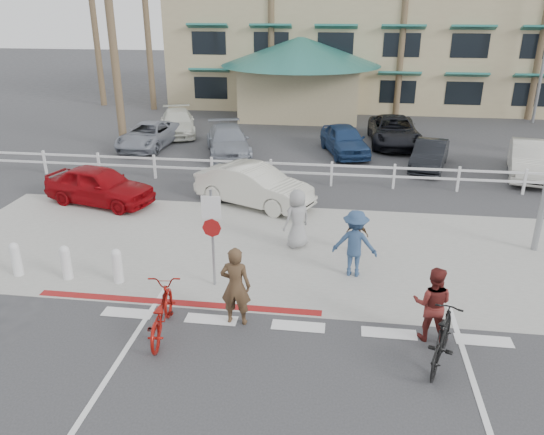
# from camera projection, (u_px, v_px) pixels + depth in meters

# --- Properties ---
(ground) EXTENTS (140.00, 140.00, 0.00)m
(ground) POSITION_uv_depth(u_px,v_px,m) (296.00, 343.00, 11.34)
(ground) COLOR #333335
(bike_path) EXTENTS (12.00, 16.00, 0.01)m
(bike_path) POSITION_uv_depth(u_px,v_px,m) (285.00, 408.00, 9.50)
(bike_path) COLOR #333335
(bike_path) RESTS_ON ground
(sidewalk_plaza) EXTENTS (22.00, 7.00, 0.01)m
(sidewalk_plaza) POSITION_uv_depth(u_px,v_px,m) (310.00, 251.00, 15.46)
(sidewalk_plaza) COLOR gray
(sidewalk_plaza) RESTS_ON ground
(cross_street) EXTENTS (40.00, 5.00, 0.01)m
(cross_street) POSITION_uv_depth(u_px,v_px,m) (318.00, 203.00, 19.13)
(cross_street) COLOR #333335
(cross_street) RESTS_ON ground
(parking_lot) EXTENTS (50.00, 16.00, 0.01)m
(parking_lot) POSITION_uv_depth(u_px,v_px,m) (328.00, 140.00, 27.84)
(parking_lot) COLOR #333335
(parking_lot) RESTS_ON ground
(curb_red) EXTENTS (7.00, 0.25, 0.02)m
(curb_red) POSITION_uv_depth(u_px,v_px,m) (177.00, 303.00, 12.81)
(curb_red) COLOR maroon
(curb_red) RESTS_ON ground
(rail_fence) EXTENTS (29.40, 0.16, 1.00)m
(rail_fence) POSITION_uv_depth(u_px,v_px,m) (334.00, 174.00, 20.71)
(rail_fence) COLOR silver
(rail_fence) RESTS_ON ground
(building) EXTENTS (28.00, 16.00, 11.30)m
(building) POSITION_uv_depth(u_px,v_px,m) (367.00, 18.00, 37.37)
(building) COLOR tan
(building) RESTS_ON ground
(sign_post) EXTENTS (0.50, 0.10, 2.90)m
(sign_post) POSITION_uv_depth(u_px,v_px,m) (213.00, 233.00, 13.09)
(sign_post) COLOR gray
(sign_post) RESTS_ON ground
(bollard_0) EXTENTS (0.26, 0.26, 0.95)m
(bollard_0) POSITION_uv_depth(u_px,v_px,m) (117.00, 266.00, 13.60)
(bollard_0) COLOR silver
(bollard_0) RESTS_ON ground
(bollard_1) EXTENTS (0.26, 0.26, 0.95)m
(bollard_1) POSITION_uv_depth(u_px,v_px,m) (66.00, 262.00, 13.77)
(bollard_1) COLOR silver
(bollard_1) RESTS_ON ground
(bollard_2) EXTENTS (0.26, 0.26, 0.95)m
(bollard_2) POSITION_uv_depth(u_px,v_px,m) (16.00, 259.00, 13.95)
(bollard_2) COLOR silver
(bollard_2) RESTS_ON ground
(palm_1) EXTENTS (4.00, 4.00, 13.00)m
(palm_1) POSITION_uv_depth(u_px,v_px,m) (145.00, 6.00, 33.31)
(palm_1) COLOR #1B461E
(palm_1) RESTS_ON ground
(palm_5) EXTENTS (4.00, 4.00, 13.00)m
(palm_5) POSITION_uv_depth(u_px,v_px,m) (405.00, 6.00, 31.29)
(palm_5) COLOR #1B461E
(palm_5) RESTS_ON ground
(palm_10) EXTENTS (4.00, 4.00, 12.00)m
(palm_10) POSITION_uv_depth(u_px,v_px,m) (110.00, 19.00, 24.08)
(palm_10) COLOR #1B461E
(palm_10) RESTS_ON ground
(bike_red) EXTENTS (0.98, 2.14, 1.08)m
(bike_red) POSITION_uv_depth(u_px,v_px,m) (161.00, 312.00, 11.45)
(bike_red) COLOR maroon
(bike_red) RESTS_ON ground
(rider_red) EXTENTS (0.70, 0.47, 1.87)m
(rider_red) POSITION_uv_depth(u_px,v_px,m) (236.00, 286.00, 11.70)
(rider_red) COLOR #493421
(rider_red) RESTS_ON ground
(bike_black) EXTENTS (1.16, 2.01, 1.16)m
(bike_black) POSITION_uv_depth(u_px,v_px,m) (442.00, 339.00, 10.48)
(bike_black) COLOR black
(bike_black) RESTS_ON ground
(rider_black) EXTENTS (0.94, 0.80, 1.70)m
(rider_black) POSITION_uv_depth(u_px,v_px,m) (432.00, 304.00, 11.18)
(rider_black) COLOR maroon
(rider_black) RESTS_ON ground
(pedestrian_a) EXTENTS (1.26, 0.82, 1.83)m
(pedestrian_a) POSITION_uv_depth(u_px,v_px,m) (355.00, 243.00, 13.82)
(pedestrian_a) COLOR navy
(pedestrian_a) RESTS_ON ground
(pedestrian_child) EXTENTS (0.71, 0.46, 1.12)m
(pedestrian_child) POSITION_uv_depth(u_px,v_px,m) (357.00, 234.00, 15.23)
(pedestrian_child) COLOR brown
(pedestrian_child) RESTS_ON ground
(pedestrian_b) EXTENTS (1.02, 1.00, 1.77)m
(pedestrian_b) POSITION_uv_depth(u_px,v_px,m) (297.00, 219.00, 15.46)
(pedestrian_b) COLOR gray
(pedestrian_b) RESTS_ON ground
(car_white_sedan) EXTENTS (4.56, 3.13, 1.42)m
(car_white_sedan) POSITION_uv_depth(u_px,v_px,m) (254.00, 186.00, 18.76)
(car_white_sedan) COLOR beige
(car_white_sedan) RESTS_ON ground
(car_red_compact) EXTENTS (4.30, 2.55, 1.37)m
(car_red_compact) POSITION_uv_depth(u_px,v_px,m) (99.00, 185.00, 18.89)
(car_red_compact) COLOR maroon
(car_red_compact) RESTS_ON ground
(lot_car_0) EXTENTS (2.35, 4.56, 1.23)m
(lot_car_0) POSITION_uv_depth(u_px,v_px,m) (148.00, 135.00, 26.22)
(lot_car_0) COLOR gray
(lot_car_0) RESTS_ON ground
(lot_car_1) EXTENTS (3.16, 4.94, 1.33)m
(lot_car_1) POSITION_uv_depth(u_px,v_px,m) (228.00, 141.00, 24.93)
(lot_car_1) COLOR gray
(lot_car_1) RESTS_ON ground
(lot_car_2) EXTENTS (2.74, 4.37, 1.39)m
(lot_car_2) POSITION_uv_depth(u_px,v_px,m) (345.00, 140.00, 25.05)
(lot_car_2) COLOR navy
(lot_car_2) RESTS_ON ground
(lot_car_3) EXTENTS (2.51, 4.63, 1.45)m
(lot_car_3) POSITION_uv_depth(u_px,v_px,m) (530.00, 160.00, 21.80)
(lot_car_3) COLOR beige
(lot_car_3) RESTS_ON ground
(lot_car_4) EXTENTS (3.09, 4.76, 1.28)m
(lot_car_4) POSITION_uv_depth(u_px,v_px,m) (178.00, 122.00, 28.85)
(lot_car_4) COLOR silver
(lot_car_4) RESTS_ON ground
(lot_car_5) EXTENTS (2.49, 5.11, 1.40)m
(lot_car_5) POSITION_uv_depth(u_px,v_px,m) (394.00, 131.00, 26.71)
(lot_car_5) COLOR black
(lot_car_5) RESTS_ON ground
(lot_car_6) EXTENTS (2.17, 3.90, 1.22)m
(lot_car_6) POSITION_uv_depth(u_px,v_px,m) (430.00, 155.00, 22.90)
(lot_car_6) COLOR black
(lot_car_6) RESTS_ON ground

